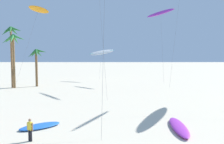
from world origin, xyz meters
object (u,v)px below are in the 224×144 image
palm_tree_2 (12,45)px  person_mid_field (29,129)px  flying_kite_3 (101,52)px  flying_kite_4 (38,9)px  palm_tree_3 (36,58)px  flying_kite_9 (160,13)px  grounded_kite_2 (178,127)px  grounded_kite_0 (39,126)px  palm_tree_1 (10,38)px

palm_tree_2 → person_mid_field: 29.82m
flying_kite_3 → flying_kite_4: (-13.39, -1.44, 9.18)m
palm_tree_3 → flying_kite_3: bearing=42.6°
flying_kite_9 → person_mid_field: bearing=-113.9°
flying_kite_9 → grounded_kite_2: flying_kite_9 is taller
grounded_kite_0 → grounded_kite_2: size_ratio=0.63×
flying_kite_4 → person_mid_field: flying_kite_4 is taller
palm_tree_1 → flying_kite_3: 19.69m
flying_kite_4 → grounded_kite_0: bearing=-74.4°
flying_kite_3 → person_mid_field: size_ratio=4.36×
palm_tree_1 → person_mid_field: 30.62m
flying_kite_4 → grounded_kite_2: 43.73m
palm_tree_1 → person_mid_field: size_ratio=6.52×
flying_kite_9 → person_mid_field: (-15.84, -35.72, -13.40)m
palm_tree_3 → flying_kite_4: flying_kite_4 is taller
grounded_kite_0 → flying_kite_4: bearing=105.6°
person_mid_field → palm_tree_3: bearing=105.3°
flying_kite_4 → flying_kite_9: 25.86m
grounded_kite_0 → palm_tree_1: bearing=115.8°
palm_tree_3 → person_mid_field: palm_tree_3 is taller
grounded_kite_0 → person_mid_field: 3.38m
flying_kite_4 → palm_tree_2: bearing=-97.3°
palm_tree_3 → flying_kite_3: size_ratio=0.96×
palm_tree_3 → grounded_kite_2: size_ratio=1.17×
palm_tree_2 → palm_tree_3: 4.54m
flying_kite_4 → flying_kite_9: size_ratio=1.08×
palm_tree_2 → flying_kite_9: (27.16, 8.91, 6.86)m
palm_tree_3 → person_mid_field: size_ratio=4.17×
person_mid_field → flying_kite_4: bearing=104.6°
flying_kite_3 → grounded_kite_2: size_ratio=1.23×
flying_kite_9 → person_mid_field: flying_kite_9 is taller
palm_tree_3 → flying_kite_9: (23.75, 6.82, 9.01)m
flying_kite_4 → flying_kite_3: bearing=6.1°
palm_tree_2 → grounded_kite_0: palm_tree_2 is taller
person_mid_field → grounded_kite_2: bearing=14.1°
flying_kite_4 → person_mid_field: (9.90, -37.94, -14.45)m
flying_kite_3 → flying_kite_4: bearing=-173.9°
palm_tree_2 → flying_kite_3: 19.47m
palm_tree_3 → person_mid_field: 30.28m
flying_kite_9 → grounded_kite_0: flying_kite_9 is taller
grounded_kite_2 → flying_kite_4: bearing=121.2°
flying_kite_3 → grounded_kite_2: 37.82m
flying_kite_4 → grounded_kite_2: (21.27, -35.07, -15.16)m
palm_tree_2 → person_mid_field: size_ratio=5.70×
palm_tree_3 → flying_kite_3: (11.40, 10.48, 0.88)m
flying_kite_9 → flying_kite_4: bearing=175.1°
palm_tree_1 → flying_kite_3: bearing=38.6°
palm_tree_1 → palm_tree_2: bearing=-40.2°
flying_kite_3 → flying_kite_4: flying_kite_4 is taller
palm_tree_2 → grounded_kite_0: (11.09, -23.52, -7.30)m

